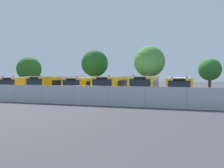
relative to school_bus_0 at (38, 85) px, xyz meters
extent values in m
plane|color=#38383D|center=(9.36, 0.21, -1.38)|extent=(160.00, 160.00, 0.00)
cube|color=yellow|center=(0.00, 0.03, -0.02)|extent=(2.57, 11.22, 2.02)
cube|color=white|center=(0.00, 0.03, 1.05)|extent=(2.52, 11.00, 0.12)
cube|color=black|center=(-0.03, -5.65, -0.85)|extent=(2.57, 0.17, 0.36)
cube|color=black|center=(-0.03, -5.60, 0.34)|extent=(2.06, 0.07, 0.97)
cube|color=black|center=(1.28, 0.32, 0.30)|extent=(0.08, 8.74, 0.73)
cube|color=black|center=(-1.28, 0.33, 0.30)|extent=(0.08, 8.74, 0.73)
cube|color=black|center=(0.00, 0.03, -0.43)|extent=(2.60, 11.33, 0.10)
sphere|color=red|center=(0.66, -5.43, 1.15)|extent=(0.18, 0.18, 0.18)
sphere|color=red|center=(-0.72, -5.42, 1.15)|extent=(0.18, 0.18, 0.18)
cube|color=black|center=(-0.03, -5.61, 0.89)|extent=(1.13, 0.09, 0.24)
cylinder|color=black|center=(1.10, -4.18, -0.88)|extent=(0.29, 1.00, 1.00)
cylinder|color=black|center=(-1.14, -4.17, -0.88)|extent=(0.29, 1.00, 1.00)
cylinder|color=black|center=(1.14, 3.83, -0.88)|extent=(0.29, 1.00, 1.00)
cylinder|color=black|center=(-1.10, 3.84, -0.88)|extent=(0.29, 1.00, 1.00)
cube|color=#EAA80C|center=(3.77, 0.02, 0.03)|extent=(2.65, 11.42, 2.12)
cube|color=white|center=(3.77, 0.02, 1.14)|extent=(2.60, 11.20, 0.12)
cube|color=black|center=(3.65, -5.74, -0.85)|extent=(2.46, 0.21, 0.36)
cube|color=black|center=(3.65, -5.69, 0.41)|extent=(1.98, 0.10, 1.02)
cube|color=black|center=(5.00, 0.29, 0.36)|extent=(0.23, 8.87, 0.76)
cube|color=black|center=(2.55, 0.34, 0.36)|extent=(0.23, 8.87, 0.76)
cube|color=black|center=(3.77, 0.02, -0.40)|extent=(2.68, 11.54, 0.10)
sphere|color=red|center=(4.31, -5.54, 1.24)|extent=(0.18, 0.18, 0.18)
sphere|color=red|center=(2.99, -5.51, 1.24)|extent=(0.18, 0.18, 0.18)
cube|color=black|center=(3.65, -5.70, 0.98)|extent=(1.09, 0.10, 0.24)
cylinder|color=black|center=(4.74, -4.29, -0.88)|extent=(0.30, 1.01, 1.00)
cylinder|color=black|center=(2.61, -4.25, -0.88)|extent=(0.30, 1.01, 1.00)
cylinder|color=black|center=(4.92, 3.88, -0.88)|extent=(0.30, 1.01, 1.00)
cylinder|color=black|center=(2.78, 3.93, -0.88)|extent=(0.30, 1.01, 1.00)
cube|color=#EAA80C|center=(7.49, 0.17, -0.05)|extent=(2.68, 9.12, 1.97)
cube|color=white|center=(7.49, 0.17, 1.00)|extent=(2.63, 8.94, 0.12)
cube|color=black|center=(7.39, -4.44, -0.85)|extent=(2.53, 0.22, 0.36)
cube|color=black|center=(7.39, -4.39, 0.31)|extent=(2.03, 0.10, 0.95)
cube|color=black|center=(8.76, 0.44, 0.27)|extent=(0.20, 7.08, 0.71)
cube|color=black|center=(6.24, 0.50, 0.27)|extent=(0.20, 7.08, 0.71)
cube|color=black|center=(7.49, 0.17, -0.44)|extent=(2.71, 9.22, 0.10)
sphere|color=red|center=(8.08, -4.23, 1.10)|extent=(0.18, 0.18, 0.18)
sphere|color=red|center=(6.71, -4.20, 1.10)|extent=(0.18, 0.18, 0.18)
cube|color=black|center=(7.39, -4.40, 0.84)|extent=(1.12, 0.10, 0.24)
cylinder|color=black|center=(8.52, -2.99, -0.88)|extent=(0.30, 1.01, 1.00)
cylinder|color=black|center=(6.32, -2.94, -0.88)|extent=(0.30, 1.01, 1.00)
cylinder|color=black|center=(8.65, 2.88, -0.88)|extent=(0.30, 1.01, 1.00)
cylinder|color=black|center=(6.45, 2.93, -0.88)|extent=(0.30, 1.01, 1.00)
cube|color=yellow|center=(11.22, 0.27, 0.02)|extent=(2.53, 10.82, 2.10)
cube|color=white|center=(11.22, 0.27, 1.13)|extent=(2.48, 10.61, 0.12)
cube|color=black|center=(11.23, -5.21, -0.85)|extent=(2.56, 0.17, 0.36)
cube|color=black|center=(11.23, -5.16, 0.40)|extent=(2.06, 0.06, 1.01)
cube|color=black|center=(12.49, 0.57, 0.35)|extent=(0.06, 8.44, 0.76)
cube|color=black|center=(9.95, 0.56, 0.35)|extent=(0.06, 8.44, 0.76)
cube|color=black|center=(11.22, 0.27, -0.40)|extent=(2.56, 10.93, 0.10)
sphere|color=red|center=(11.92, -4.99, 1.23)|extent=(0.18, 0.18, 0.18)
sphere|color=red|center=(10.54, -4.99, 1.23)|extent=(0.18, 0.18, 0.18)
cube|color=black|center=(11.23, -5.17, 0.97)|extent=(1.13, 0.08, 0.24)
cylinder|color=black|center=(12.34, -3.74, -0.88)|extent=(0.28, 1.00, 1.00)
cylinder|color=black|center=(10.12, -3.75, -0.88)|extent=(0.28, 1.00, 1.00)
cylinder|color=black|center=(12.33, 3.88, -0.88)|extent=(0.28, 1.00, 1.00)
cylinder|color=black|center=(10.10, 3.87, -0.88)|extent=(0.28, 1.00, 1.00)
cube|color=yellow|center=(14.94, 0.44, 0.03)|extent=(2.64, 10.58, 2.14)
cube|color=white|center=(14.94, 0.44, 1.16)|extent=(2.59, 10.37, 0.12)
cube|color=black|center=(15.02, -4.91, -0.85)|extent=(2.52, 0.20, 0.36)
cube|color=black|center=(15.02, -4.86, 0.42)|extent=(2.03, 0.09, 1.02)
cube|color=black|center=(16.19, 0.76, 0.38)|extent=(0.17, 8.22, 0.77)
cube|color=black|center=(13.68, 0.72, 0.38)|extent=(0.17, 8.22, 0.77)
cube|color=black|center=(14.94, 0.44, -0.39)|extent=(2.66, 10.69, 0.10)
sphere|color=red|center=(15.70, -4.68, 1.26)|extent=(0.18, 0.18, 0.18)
sphere|color=red|center=(14.34, -4.70, 1.26)|extent=(0.18, 0.18, 0.18)
cube|color=black|center=(15.02, -4.87, 1.00)|extent=(1.11, 0.10, 0.24)
cylinder|color=black|center=(16.10, -3.42, -0.88)|extent=(0.30, 1.00, 1.00)
cylinder|color=black|center=(13.90, -3.45, -0.88)|extent=(0.30, 1.00, 1.00)
cylinder|color=black|center=(15.98, 3.93, -0.88)|extent=(0.30, 1.00, 1.00)
cylinder|color=black|center=(13.79, 3.89, -0.88)|extent=(0.30, 1.00, 1.00)
cube|color=yellow|center=(18.77, 0.35, -0.05)|extent=(2.66, 9.33, 1.97)
cube|color=white|center=(18.77, 0.35, 0.99)|extent=(2.61, 9.14, 0.12)
cube|color=black|center=(18.67, -4.36, -0.85)|extent=(2.51, 0.21, 0.36)
cube|color=black|center=(18.67, -4.31, 0.30)|extent=(2.02, 0.10, 0.94)
cube|color=black|center=(20.03, 0.62, 0.26)|extent=(0.19, 7.24, 0.71)
cube|color=black|center=(17.53, 0.68, 0.26)|extent=(0.19, 7.24, 0.71)
cube|color=black|center=(18.77, 0.35, -0.44)|extent=(2.69, 9.42, 0.10)
sphere|color=red|center=(19.35, -4.15, 1.09)|extent=(0.18, 0.18, 0.18)
sphere|color=red|center=(18.00, -4.12, 1.09)|extent=(0.18, 0.18, 0.18)
cube|color=black|center=(18.67, -4.32, 0.83)|extent=(1.11, 0.10, 0.24)
cylinder|color=black|center=(19.79, -2.91, -0.88)|extent=(0.30, 1.01, 1.00)
cylinder|color=black|center=(17.61, -2.86, -0.88)|extent=(0.30, 1.01, 1.00)
cylinder|color=black|center=(19.92, 3.17, -0.88)|extent=(0.30, 1.01, 1.00)
cylinder|color=black|center=(17.74, 3.21, -0.88)|extent=(0.30, 1.01, 1.00)
cylinder|color=#4C3823|center=(-6.99, 7.37, -0.24)|extent=(0.44, 0.44, 2.29)
sphere|color=#286623|center=(-6.99, 7.37, 2.53)|extent=(4.33, 4.33, 4.33)
sphere|color=#286623|center=(-6.40, 7.15, 2.86)|extent=(3.30, 3.30, 3.30)
cylinder|color=#4C3823|center=(4.76, 9.76, 0.15)|extent=(0.38, 0.38, 3.06)
sphere|color=#1E561E|center=(4.76, 9.76, 3.44)|extent=(4.69, 4.69, 4.69)
sphere|color=#1E561E|center=(4.21, 9.54, 3.83)|extent=(3.19, 3.19, 3.19)
cylinder|color=#4C3823|center=(14.52, 7.63, 0.13)|extent=(0.30, 0.30, 3.04)
sphere|color=#478438|center=(14.52, 7.63, 3.44)|extent=(4.75, 4.75, 4.75)
sphere|color=#478438|center=(14.91, 7.98, 3.67)|extent=(3.45, 3.45, 3.45)
cylinder|color=#4C3823|center=(23.37, 9.60, -0.21)|extent=(0.42, 0.42, 2.34)
sphere|color=#286623|center=(23.37, 9.60, 2.21)|extent=(3.35, 3.35, 3.35)
sphere|color=#286623|center=(22.83, 9.66, 2.17)|extent=(2.15, 2.15, 2.15)
cylinder|color=#9EA0A3|center=(2.91, -7.80, -0.52)|extent=(0.07, 0.07, 1.73)
cylinder|color=#9EA0A3|center=(6.17, -7.80, -0.52)|extent=(0.07, 0.07, 1.73)
cylinder|color=#9EA0A3|center=(9.44, -7.80, -0.52)|extent=(0.07, 0.07, 1.73)
cylinder|color=#9EA0A3|center=(12.70, -7.80, -0.52)|extent=(0.07, 0.07, 1.73)
cylinder|color=#9EA0A3|center=(15.96, -7.80, -0.52)|extent=(0.07, 0.07, 1.73)
cylinder|color=#9EA0A3|center=(19.22, -7.80, -0.52)|extent=(0.07, 0.07, 1.73)
cube|color=#ADB2B7|center=(9.44, -7.80, -0.52)|extent=(26.09, 0.02, 1.69)
cylinder|color=#9EA0A3|center=(9.44, -7.80, 0.31)|extent=(26.09, 0.04, 0.04)
cone|color=#EA5914|center=(11.21, -6.60, -1.13)|extent=(0.39, 0.39, 0.51)
camera|label=1|loc=(18.22, -25.44, 1.20)|focal=34.18mm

